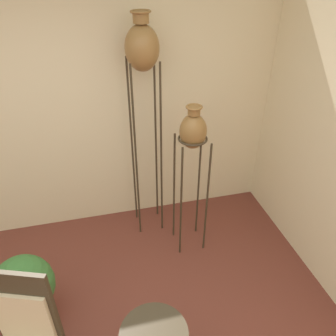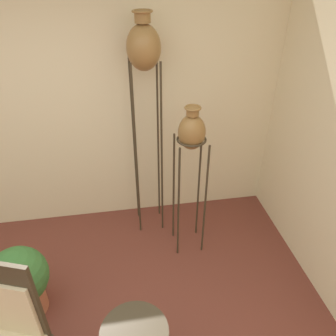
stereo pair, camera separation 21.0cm
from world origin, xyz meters
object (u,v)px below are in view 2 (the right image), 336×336
Objects in this scene: vase_stand_tall at (144,55)px; vase_stand_medium at (192,138)px; chair at (6,335)px; potted_plant at (19,281)px.

vase_stand_medium is (0.36, -0.40, -0.63)m from vase_stand_tall.
chair is (-1.08, -1.62, -1.26)m from vase_stand_tall.
vase_stand_medium is at bearing 19.62° from potted_plant.
chair is (-1.44, -1.22, -0.63)m from vase_stand_medium.
vase_stand_medium is 1.90m from potted_plant.
vase_stand_tall is 2.32m from chair.
chair is at bearing -79.41° from potted_plant.
vase_stand_tall is 0.83m from vase_stand_medium.
vase_stand_tall reaches higher than chair.
chair reaches higher than potted_plant.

